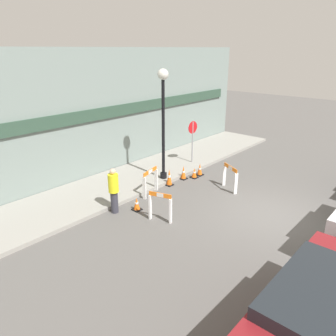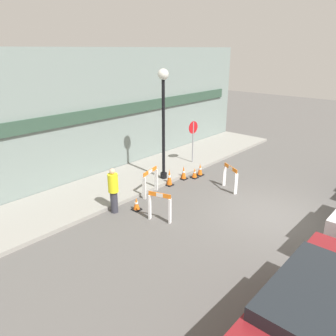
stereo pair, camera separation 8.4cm
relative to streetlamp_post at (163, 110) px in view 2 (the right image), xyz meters
The scene contains 15 objects.
ground_plane 5.81m from the streetlamp_post, 88.95° to the right, with size 60.00×60.00×0.00m, color #565451.
sidewalk_slab 3.23m from the streetlamp_post, 85.27° to the left, with size 18.00×2.98×0.14m.
storefront_facade 2.67m from the streetlamp_post, 88.06° to the left, with size 18.00×0.22×5.50m.
streetlamp_post is the anchor object (origin of this frame).
stop_sign 3.00m from the streetlamp_post, ahead, with size 0.60×0.07×2.05m.
barricade_0 2.93m from the streetlamp_post, 158.00° to the right, with size 0.99×0.37×1.05m.
barricade_1 4.36m from the streetlamp_post, 139.67° to the right, with size 0.37×0.80×1.03m.
barricade_2 3.82m from the streetlamp_post, 67.62° to the right, with size 0.58×0.92×1.02m.
traffic_cone_0 2.81m from the streetlamp_post, 111.69° to the right, with size 0.30×0.30×0.72m.
traffic_cone_1 3.35m from the streetlamp_post, 25.92° to the right, with size 0.30×0.30×0.55m.
traffic_cone_2 4.08m from the streetlamp_post, 157.20° to the right, with size 0.30×0.30×0.48m.
traffic_cone_3 3.22m from the streetlamp_post, 33.71° to the right, with size 0.30×0.30×0.46m.
traffic_cone_4 2.96m from the streetlamp_post, 34.16° to the right, with size 0.30×0.30×0.59m.
person_worker 4.03m from the streetlamp_post, 168.68° to the right, with size 0.44×0.44×1.64m.
parked_car_0 9.49m from the streetlamp_post, 120.72° to the right, with size 4.51×1.88×1.68m.
Camera 2 is at (-9.83, -4.04, 5.45)m, focal length 35.00 mm.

